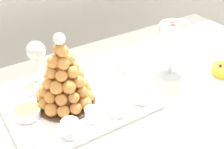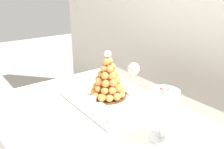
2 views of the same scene
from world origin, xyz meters
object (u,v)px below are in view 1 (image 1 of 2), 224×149
dessert_cup_mid_right (118,109)px  macaron_goblet (173,42)px  dessert_cup_right (141,97)px  creme_brulee_ramekin (27,112)px  croquembouche (64,79)px  dessert_cup_left (39,140)px  serving_tray (82,106)px  dessert_cup_centre (92,115)px  wine_glass (36,52)px  dessert_cup_mid_left (70,129)px  fruit_tart_plate (224,72)px

dessert_cup_mid_right → macaron_goblet: (0.34, 0.11, 0.12)m
dessert_cup_right → creme_brulee_ramekin: 0.42m
macaron_goblet → croquembouche: bearing=174.2°
croquembouche → dessert_cup_left: size_ratio=5.21×
croquembouche → creme_brulee_ramekin: 0.17m
serving_tray → macaron_goblet: size_ratio=2.14×
creme_brulee_ramekin → dessert_cup_centre: bearing=-39.0°
croquembouche → dessert_cup_left: bearing=-136.9°
macaron_goblet → wine_glass: 0.56m
macaron_goblet → creme_brulee_ramekin: bearing=174.7°
dessert_cup_left → dessert_cup_right: (0.40, 0.00, 0.00)m
dessert_cup_mid_left → dessert_cup_right: size_ratio=1.13×
dessert_cup_mid_left → fruit_tart_plate: bearing=-1.8°
dessert_cup_right → macaron_goblet: macaron_goblet is taller
dessert_cup_right → wine_glass: 0.46m
dessert_cup_centre → creme_brulee_ramekin: dessert_cup_centre is taller
serving_tray → creme_brulee_ramekin: 0.20m
creme_brulee_ramekin → macaron_goblet: (0.62, -0.06, 0.13)m
dessert_cup_left → dessert_cup_mid_left: 0.10m
dessert_cup_right → fruit_tart_plate: 0.43m
macaron_goblet → wine_glass: size_ratio=1.41×
dessert_cup_left → dessert_cup_right: dessert_cup_right is taller
dessert_cup_right → wine_glass: wine_glass is taller
croquembouche → serving_tray: bearing=-50.2°
dessert_cup_centre → dessert_cup_mid_right: 0.10m
dessert_cup_mid_left → dessert_cup_centre: bearing=13.5°
creme_brulee_ramekin → wine_glass: (0.13, 0.21, 0.11)m
dessert_cup_left → fruit_tart_plate: 0.83m
serving_tray → dessert_cup_mid_left: (-0.10, -0.11, 0.03)m
dessert_cup_centre → dessert_cup_right: dessert_cup_right is taller
macaron_goblet → fruit_tart_plate: size_ratio=1.29×
dessert_cup_mid_left → creme_brulee_ramekin: (-0.09, 0.17, -0.01)m
dessert_cup_mid_left → dessert_cup_right: dessert_cup_mid_left is taller
dessert_cup_left → macaron_goblet: size_ratio=0.22×
dessert_cup_mid_left → fruit_tart_plate: dessert_cup_mid_left is taller
serving_tray → wine_glass: wine_glass is taller
croquembouche → dessert_cup_mid_right: 0.22m
serving_tray → wine_glass: size_ratio=3.02×
dessert_cup_mid_left → creme_brulee_ramekin: size_ratio=0.63×
macaron_goblet → wine_glass: (-0.49, 0.27, -0.03)m
dessert_cup_centre → creme_brulee_ramekin: 0.23m
serving_tray → fruit_tart_plate: size_ratio=2.77×
creme_brulee_ramekin → fruit_tart_plate: size_ratio=0.51×
serving_tray → dessert_cup_mid_right: 0.14m
serving_tray → dessert_cup_centre: bearing=-93.5°
dessert_cup_mid_left → creme_brulee_ramekin: 0.19m
serving_tray → macaron_goblet: (0.43, 0.00, 0.15)m
dessert_cup_mid_right → dessert_cup_right: 0.11m
dessert_cup_left → dessert_cup_mid_right: size_ratio=0.89×
fruit_tart_plate → dessert_cup_centre: bearing=175.9°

